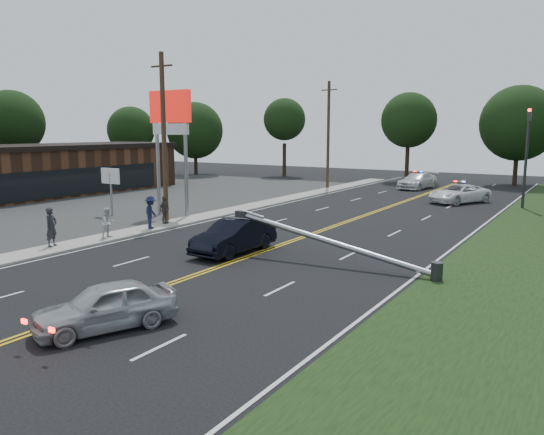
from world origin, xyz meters
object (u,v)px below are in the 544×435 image
Objects in this scene: fallen_streetlight at (341,245)px; bystander_a at (51,227)px; waiting_sedan at (105,306)px; utility_pole_mid at (164,138)px; emergency_a at (459,194)px; small_sign at (111,180)px; crashed_sedan at (234,236)px; traffic_signal at (527,149)px; bystander_d at (164,210)px; emergency_b at (418,181)px; bystander_b at (108,223)px; pylon_sign at (170,123)px; utility_pole_far at (328,135)px; bystander_c at (151,212)px.

bystander_a reaches higher than fallen_streetlight.
fallen_streetlight is 2.37× the size of waiting_sedan.
utility_pole_mid is 22.93m from emergency_a.
waiting_sedan is (15.52, -13.86, -1.66)m from small_sign.
crashed_sedan is (-5.17, -0.31, -0.16)m from fallen_streetlight.
traffic_signal is 25.48m from bystander_d.
small_sign is at bearing -105.09° from emergency_b.
traffic_signal is at bearing -36.54° from bystander_b.
pylon_sign is 6.11m from bystander_d.
utility_pole_far reaches higher than bystander_b.
emergency_a is at bearing 46.01° from small_sign.
utility_pole_far is 5.53× the size of bystander_c.
traffic_signal is at bearing 79.41° from fallen_streetlight.
bystander_c reaches higher than emergency_b.
emergency_b is 2.92× the size of bystander_c.
bystander_b is at bearing 162.76° from waiting_sedan.
bystander_c is (-12.28, 1.60, 0.11)m from fallen_streetlight.
emergency_b is (-10.21, 8.54, -3.44)m from traffic_signal.
bystander_c is (-7.11, 1.91, 0.26)m from crashed_sedan.
bystander_d is at bearing 166.03° from fallen_streetlight.
emergency_b is at bearing -38.92° from bystander_c.
crashed_sedan is 1.17× the size of waiting_sedan.
fallen_streetlight is at bearing -62.76° from utility_pole_far.
pylon_sign is 1.73× the size of crashed_sedan.
bystander_b is (-12.28, -1.41, -0.03)m from fallen_streetlight.
bystander_d is (-0.47, 1.57, -0.09)m from bystander_c.
pylon_sign is 1.57× the size of emergency_a.
small_sign is (-3.50, -2.00, -3.66)m from pylon_sign.
utility_pole_far is at bearing -167.47° from emergency_a.
bystander_d is at bearing -94.61° from emergency_a.
bystander_b is 0.95× the size of bystander_d.
emergency_b is at bearing -26.39° from bystander_d.
bystander_d is (5.44, -0.83, -1.40)m from small_sign.
bystander_b is 4.61m from bystander_d.
crashed_sedan is at bearing -82.73° from bystander_b.
bystander_b is at bearing -173.44° from fallen_streetlight.
utility_pole_mid is 9.18m from bystander_a.
crashed_sedan is at bearing 128.73° from waiting_sedan.
small_sign is 0.59× the size of emergency_b.
small_sign is at bearing 16.76° from bystander_a.
utility_pole_mid is at bearing 0.00° from small_sign.
utility_pole_mid reaches higher than small_sign.
crashed_sedan is (9.52, -6.31, -5.23)m from pylon_sign.
bystander_d is (-12.33, -19.23, 0.23)m from emergency_a.
fallen_streetlight is 12.37m from bystander_b.
pylon_sign is 26.52m from emergency_b.
emergency_a is at bearing 80.28° from crashed_sedan.
utility_pole_far reaches higher than traffic_signal.
bystander_a is (-12.49, -26.62, 0.34)m from emergency_a.
emergency_a is 3.31× the size of bystander_b.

